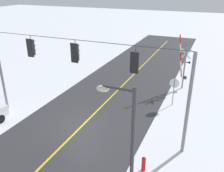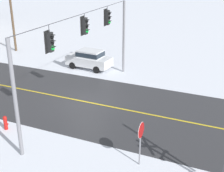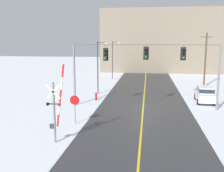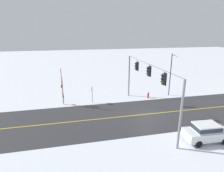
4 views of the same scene
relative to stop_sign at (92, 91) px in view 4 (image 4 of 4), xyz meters
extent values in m
plane|color=silver|center=(5.31, 5.90, -1.71)|extent=(160.00, 160.00, 0.00)
cube|color=#303033|center=(5.31, 11.90, -1.71)|extent=(9.00, 80.00, 0.01)
cube|color=gold|center=(5.31, 11.90, -1.70)|extent=(0.14, 72.00, 0.01)
cylinder|color=gray|center=(-1.69, 5.90, 1.39)|extent=(0.20, 0.20, 6.20)
cylinder|color=gray|center=(12.31, 5.90, 1.39)|extent=(0.20, 0.20, 6.20)
cylinder|color=#38383D|center=(5.31, 5.90, 4.49)|extent=(14.00, 0.04, 0.04)
cylinder|color=#38383D|center=(1.52, 5.90, 4.28)|extent=(0.04, 0.04, 0.41)
cube|color=black|center=(1.52, 5.90, 3.53)|extent=(0.34, 0.28, 1.08)
cube|color=black|center=(1.52, 6.06, 3.53)|extent=(0.52, 0.03, 1.26)
sphere|color=black|center=(1.52, 5.75, 3.85)|extent=(0.24, 0.24, 0.24)
cube|color=black|center=(1.52, 5.68, 3.94)|extent=(0.26, 0.16, 0.03)
sphere|color=black|center=(1.52, 5.75, 3.53)|extent=(0.24, 0.24, 0.24)
cube|color=black|center=(1.52, 5.68, 3.62)|extent=(0.26, 0.16, 0.03)
sphere|color=green|center=(1.52, 5.75, 3.21)|extent=(0.24, 0.24, 0.24)
cube|color=black|center=(1.52, 5.68, 3.30)|extent=(0.26, 0.16, 0.03)
cylinder|color=#38383D|center=(5.47, 5.90, 4.35)|extent=(0.04, 0.04, 0.27)
cube|color=black|center=(5.47, 5.90, 3.67)|extent=(0.34, 0.28, 1.08)
cube|color=black|center=(5.47, 6.06, 3.67)|extent=(0.52, 0.03, 1.26)
sphere|color=black|center=(5.47, 5.75, 3.99)|extent=(0.24, 0.24, 0.24)
cube|color=black|center=(5.47, 5.68, 4.08)|extent=(0.26, 0.16, 0.03)
sphere|color=black|center=(5.47, 5.75, 3.67)|extent=(0.24, 0.24, 0.24)
cube|color=black|center=(5.47, 5.68, 3.76)|extent=(0.26, 0.16, 0.03)
sphere|color=green|center=(5.47, 5.75, 3.35)|extent=(0.24, 0.24, 0.24)
cube|color=black|center=(5.47, 5.68, 3.44)|extent=(0.26, 0.16, 0.03)
cylinder|color=#38383D|center=(8.98, 5.90, 4.34)|extent=(0.04, 0.04, 0.30)
cube|color=black|center=(8.98, 5.90, 3.65)|extent=(0.34, 0.28, 1.08)
cube|color=black|center=(8.98, 6.06, 3.65)|extent=(0.52, 0.03, 1.26)
sphere|color=black|center=(8.98, 5.75, 3.97)|extent=(0.24, 0.24, 0.24)
cube|color=black|center=(8.98, 5.68, 4.05)|extent=(0.26, 0.16, 0.03)
sphere|color=black|center=(8.98, 5.75, 3.65)|extent=(0.24, 0.24, 0.24)
cube|color=black|center=(8.98, 5.68, 3.73)|extent=(0.26, 0.16, 0.03)
sphere|color=green|center=(8.98, 5.75, 3.33)|extent=(0.24, 0.24, 0.24)
cube|color=black|center=(8.98, 5.68, 3.41)|extent=(0.26, 0.16, 0.03)
cylinder|color=gray|center=(0.00, 0.02, -0.56)|extent=(0.07, 0.07, 2.30)
cylinder|color=#B71414|center=(0.00, -0.02, 0.24)|extent=(0.76, 0.03, 0.76)
cylinder|color=white|center=(0.00, 0.00, 0.24)|extent=(0.80, 0.02, 0.80)
cylinder|color=gray|center=(-0.21, -3.95, 0.29)|extent=(0.14, 0.14, 4.00)
cube|color=white|center=(-0.21, -4.00, 1.69)|extent=(0.98, 0.04, 0.98)
cube|color=white|center=(-0.21, -4.00, 1.69)|extent=(0.98, 0.04, 0.98)
cube|color=#38383D|center=(-0.21, -3.99, 0.89)|extent=(0.80, 0.06, 0.08)
sphere|color=black|center=(-0.59, -4.05, 0.89)|extent=(0.22, 0.22, 0.22)
sphere|color=red|center=(0.17, -4.05, 0.89)|extent=(0.22, 0.22, 0.22)
cube|color=red|center=(0.02, -3.95, -0.21)|extent=(0.21, 0.08, 0.82)
cube|color=white|center=(0.13, -3.95, 0.60)|extent=(0.21, 0.08, 0.82)
cube|color=red|center=(0.24, -3.95, 1.41)|extent=(0.21, 0.08, 0.82)
cube|color=white|center=(0.35, -3.95, 2.22)|extent=(0.21, 0.08, 0.82)
cube|color=red|center=(0.45, -3.95, 3.02)|extent=(0.21, 0.08, 0.82)
cube|color=#38383D|center=(-0.39, -3.95, -0.61)|extent=(0.28, 0.20, 0.28)
cube|color=white|center=(11.84, 9.10, -0.99)|extent=(1.99, 4.19, 0.80)
cube|color=white|center=(11.83, 8.95, -0.29)|extent=(1.61, 2.21, 0.64)
cube|color=#232D38|center=(11.83, 8.95, -0.29)|extent=(1.65, 2.30, 0.40)
sphere|color=#EFEACC|center=(11.39, 11.20, -0.94)|extent=(0.16, 0.16, 0.16)
cylinder|color=black|center=(11.12, 10.42, -1.39)|extent=(0.26, 0.65, 0.64)
cylinder|color=black|center=(12.71, 10.33, -1.39)|extent=(0.26, 0.65, 0.64)
cylinder|color=black|center=(10.97, 7.88, -1.39)|extent=(0.26, 0.65, 0.64)
cylinder|color=black|center=(12.57, 7.79, -1.39)|extent=(0.26, 0.65, 0.64)
cylinder|color=#38383D|center=(-0.49, 12.12, 1.54)|extent=(0.14, 0.14, 6.50)
cylinder|color=#38383D|center=(0.06, 12.12, 4.64)|extent=(1.10, 0.09, 0.09)
ellipsoid|color=beige|center=(0.61, 12.12, 4.54)|extent=(0.44, 0.28, 0.22)
cylinder|color=red|center=(0.01, 8.45, -1.36)|extent=(0.22, 0.22, 0.70)
sphere|color=red|center=(0.01, 8.45, -0.95)|extent=(0.24, 0.24, 0.24)
cylinder|color=red|center=(0.01, 8.31, -1.33)|extent=(0.09, 0.10, 0.09)
camera|label=1|loc=(-2.55, 18.65, 7.72)|focal=38.84mm
camera|label=2|loc=(-12.44, -4.05, 7.87)|focal=50.59mm
camera|label=3|loc=(5.70, -19.38, 4.86)|focal=41.57mm
camera|label=4|loc=(24.77, -2.71, 8.16)|focal=30.05mm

